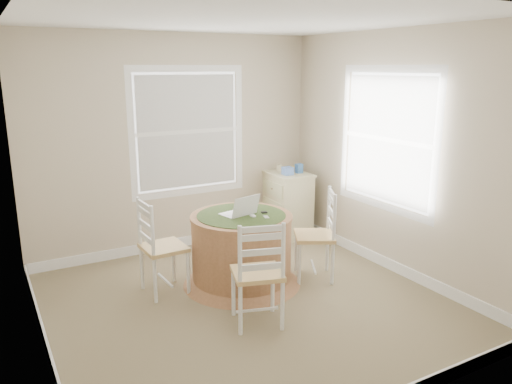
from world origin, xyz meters
TOP-DOWN VIEW (x-y plane):
  - room at (0.17, 0.16)m, footprint 3.64×3.64m
  - round_table at (0.17, 0.44)m, footprint 1.22×1.22m
  - chair_left at (-0.59, 0.65)m, footprint 0.42×0.44m
  - chair_near at (-0.09, -0.36)m, footprint 0.52×0.51m
  - chair_right at (0.92, 0.20)m, footprint 0.55×0.56m
  - laptop at (0.16, 0.47)m, footprint 0.38×0.35m
  - mouse at (0.25, 0.34)m, footprint 0.08×0.11m
  - phone at (0.35, 0.25)m, footprint 0.07×0.10m
  - keys at (0.41, 0.39)m, footprint 0.07×0.06m
  - corner_chest at (1.42, 1.51)m, footprint 0.52×0.66m
  - tissue_box at (1.34, 1.39)m, footprint 0.12×0.12m
  - box_yellow at (1.51, 1.58)m, footprint 0.15×0.11m
  - box_blue at (1.55, 1.41)m, footprint 0.08×0.08m
  - cup_cream at (1.37, 1.66)m, footprint 0.07×0.07m

SIDE VIEW (x-z plane):
  - round_table at x=0.17m, z-range 0.03..0.78m
  - corner_chest at x=1.42m, z-range 0.00..0.86m
  - chair_left at x=-0.59m, z-range 0.00..0.95m
  - chair_near at x=-0.09m, z-range 0.00..0.95m
  - chair_right at x=0.92m, z-range 0.00..0.95m
  - phone at x=0.35m, z-range 0.74..0.75m
  - keys at x=0.41m, z-range 0.74..0.76m
  - mouse at x=0.25m, z-range 0.74..0.77m
  - laptop at x=0.16m, z-range 0.66..0.89m
  - box_yellow at x=1.51m, z-range 0.86..0.92m
  - cup_cream at x=1.37m, z-range 0.86..0.95m
  - tissue_box at x=1.34m, z-range 0.86..0.96m
  - box_blue at x=1.55m, z-range 0.86..0.98m
  - room at x=0.17m, z-range -0.02..2.62m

